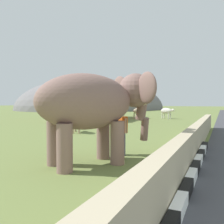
{
  "coord_description": "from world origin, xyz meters",
  "views": [
    {
      "loc": [
        -3.25,
        2.59,
        1.92
      ],
      "look_at": [
        3.77,
        5.78,
        1.6
      ],
      "focal_mm": 39.28,
      "sensor_mm": 36.0,
      "label": 1
    }
  ],
  "objects_px": {
    "cow_far": "(138,111)",
    "cow_near": "(74,119)",
    "cow_mid": "(167,111)",
    "elephant": "(96,103)",
    "bus_red": "(102,100)",
    "person_handler": "(122,129)"
  },
  "relations": [
    {
      "from": "bus_red",
      "to": "person_handler",
      "type": "bearing_deg",
      "value": -150.91
    },
    {
      "from": "cow_far",
      "to": "cow_near",
      "type": "bearing_deg",
      "value": -178.68
    },
    {
      "from": "bus_red",
      "to": "cow_near",
      "type": "xyz_separation_m",
      "value": [
        -11.73,
        -4.03,
        -1.21
      ]
    },
    {
      "from": "cow_far",
      "to": "person_handler",
      "type": "bearing_deg",
      "value": -163.35
    },
    {
      "from": "elephant",
      "to": "cow_far",
      "type": "distance_m",
      "value": 20.33
    },
    {
      "from": "cow_mid",
      "to": "cow_far",
      "type": "relative_size",
      "value": 0.97
    },
    {
      "from": "cow_near",
      "to": "cow_mid",
      "type": "distance_m",
      "value": 15.3
    },
    {
      "from": "elephant",
      "to": "bus_red",
      "type": "relative_size",
      "value": 0.41
    },
    {
      "from": "person_handler",
      "to": "elephant",
      "type": "bearing_deg",
      "value": 168.75
    },
    {
      "from": "elephant",
      "to": "cow_near",
      "type": "xyz_separation_m",
      "value": [
        6.16,
        4.86,
        -1.01
      ]
    },
    {
      "from": "person_handler",
      "to": "cow_far",
      "type": "bearing_deg",
      "value": 16.65
    },
    {
      "from": "cow_near",
      "to": "cow_mid",
      "type": "height_order",
      "value": "same"
    },
    {
      "from": "elephant",
      "to": "bus_red",
      "type": "distance_m",
      "value": 19.98
    },
    {
      "from": "elephant",
      "to": "cow_mid",
      "type": "relative_size",
      "value": 2.11
    },
    {
      "from": "cow_mid",
      "to": "cow_far",
      "type": "xyz_separation_m",
      "value": [
        -1.6,
        2.91,
        0.0
      ]
    },
    {
      "from": "elephant",
      "to": "cow_near",
      "type": "distance_m",
      "value": 7.91
    },
    {
      "from": "elephant",
      "to": "bus_red",
      "type": "height_order",
      "value": "bus_red"
    },
    {
      "from": "elephant",
      "to": "cow_far",
      "type": "xyz_separation_m",
      "value": [
        19.64,
        5.17,
        -1.01
      ]
    },
    {
      "from": "bus_red",
      "to": "cow_mid",
      "type": "height_order",
      "value": "bus_red"
    },
    {
      "from": "cow_mid",
      "to": "bus_red",
      "type": "bearing_deg",
      "value": 116.83
    },
    {
      "from": "bus_red",
      "to": "cow_far",
      "type": "distance_m",
      "value": 4.28
    },
    {
      "from": "elephant",
      "to": "person_handler",
      "type": "relative_size",
      "value": 2.39
    }
  ]
}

